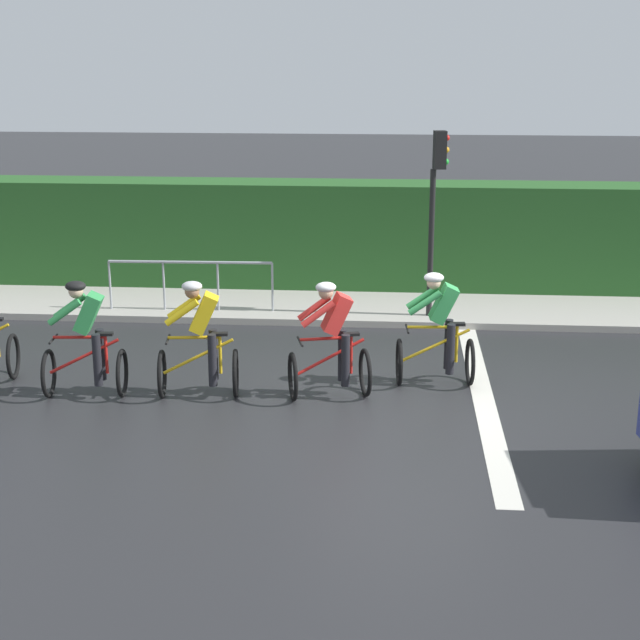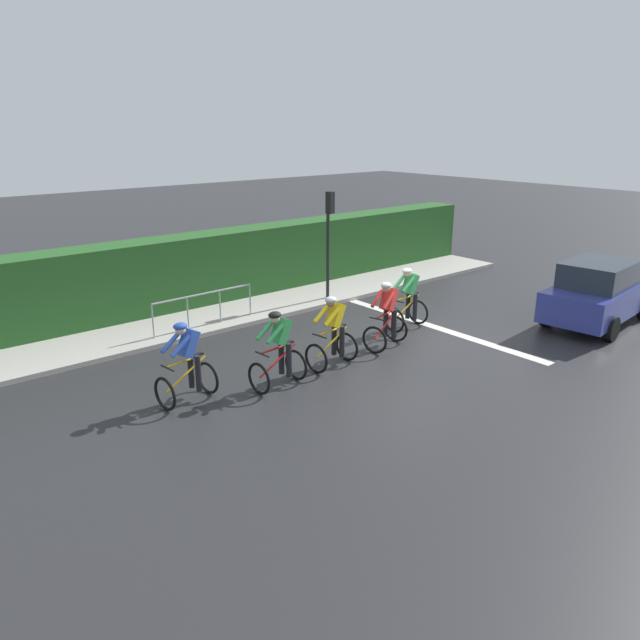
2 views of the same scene
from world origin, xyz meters
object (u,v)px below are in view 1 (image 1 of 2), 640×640
Objects in this scene: cyclist_fourth at (332,343)px; traffic_light_near_crossing at (436,197)px; cyclist_mid at (201,342)px; cyclist_trailing at (438,332)px; cyclist_second at (86,342)px; pedestrian_railing_kerbside at (191,275)px.

cyclist_fourth is 4.46m from traffic_light_near_crossing.
cyclist_trailing is at bearing -77.09° from cyclist_mid.
cyclist_mid is 5.43m from traffic_light_near_crossing.
cyclist_trailing is at bearing 179.25° from traffic_light_near_crossing.
cyclist_mid and cyclist_fourth have the same top height.
traffic_light_near_crossing is at bearing -21.09° from cyclist_fourth.
cyclist_second is 6.59m from traffic_light_near_crossing.
traffic_light_near_crossing is (4.05, -3.33, 1.43)m from cyclist_mid.
cyclist_mid is 3.38m from cyclist_trailing.
cyclist_trailing is at bearing -66.12° from cyclist_fourth.
cyclist_fourth is (0.10, -1.81, 0.00)m from cyclist_mid.
cyclist_mid is at bearing 93.15° from cyclist_fourth.
traffic_light_near_crossing is (3.29, -0.04, 1.43)m from cyclist_trailing.
cyclist_mid is 0.56× the size of pedestrian_railing_kerbside.
cyclist_trailing is (0.75, -3.29, 0.00)m from cyclist_mid.
traffic_light_near_crossing reaches higher than cyclist_fourth.
traffic_light_near_crossing reaches higher than pedestrian_railing_kerbside.
cyclist_second is 1.00× the size of cyclist_mid.
cyclist_trailing is at bearing -127.75° from pedestrian_railing_kerbside.
cyclist_mid is at bearing -85.97° from cyclist_second.
cyclist_fourth is at bearing 113.88° from cyclist_trailing.
cyclist_mid is 0.50× the size of traffic_light_near_crossing.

